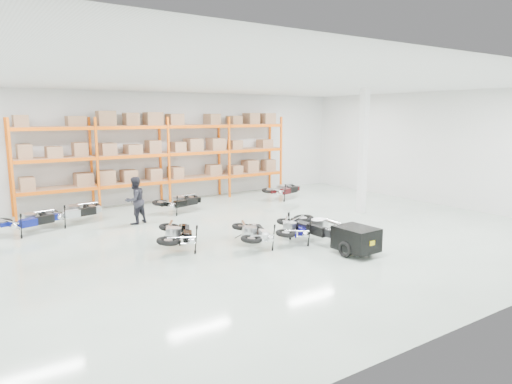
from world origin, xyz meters
TOP-DOWN VIEW (x-y plane):
  - room at (0.00, 0.00)m, footprint 18.00×18.00m
  - pallet_rack at (-0.00, 6.45)m, footprint 11.28×0.98m
  - structural_column at (5.20, 0.50)m, footprint 0.25×0.25m
  - moto_blue_centre at (0.67, -1.19)m, footprint 1.63×1.79m
  - moto_silver_left at (-0.56, -1.02)m, footprint 1.35×1.82m
  - moto_black_far_left at (-2.39, -0.09)m, footprint 1.52×1.96m
  - moto_touring_right at (1.24, -1.50)m, footprint 0.98×1.90m
  - trailer at (1.24, -3.09)m, footprint 0.91×1.73m
  - moto_back_a at (-5.42, 4.02)m, footprint 1.91×1.35m
  - moto_back_b at (-4.03, 4.55)m, footprint 1.90×1.20m
  - moto_back_c at (-0.36, 4.28)m, footprint 1.86×1.22m
  - moto_back_d at (4.49, 4.33)m, footprint 1.88×1.24m
  - person_back at (-2.32, 3.41)m, footprint 0.94×0.85m

SIDE VIEW (x-z plane):
  - trailer at x=1.24m, z-range 0.06..0.78m
  - moto_blue_centre at x=0.67m, z-range -0.03..1.03m
  - moto_silver_left at x=-0.56m, z-range -0.03..1.03m
  - moto_back_c at x=-0.36m, z-range -0.03..1.08m
  - moto_back_d at x=4.49m, z-range -0.03..1.08m
  - moto_back_a at x=-5.42m, z-range -0.03..1.09m
  - moto_black_far_left at x=-2.39m, z-range -0.03..1.11m
  - moto_back_b at x=-4.03m, z-range -0.03..1.11m
  - moto_touring_right at x=1.24m, z-range -0.03..1.18m
  - person_back at x=-2.32m, z-range 0.00..1.58m
  - room at x=0.00m, z-range -6.75..11.25m
  - structural_column at x=5.20m, z-range 0.00..4.50m
  - pallet_rack at x=0.00m, z-range 0.45..4.07m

